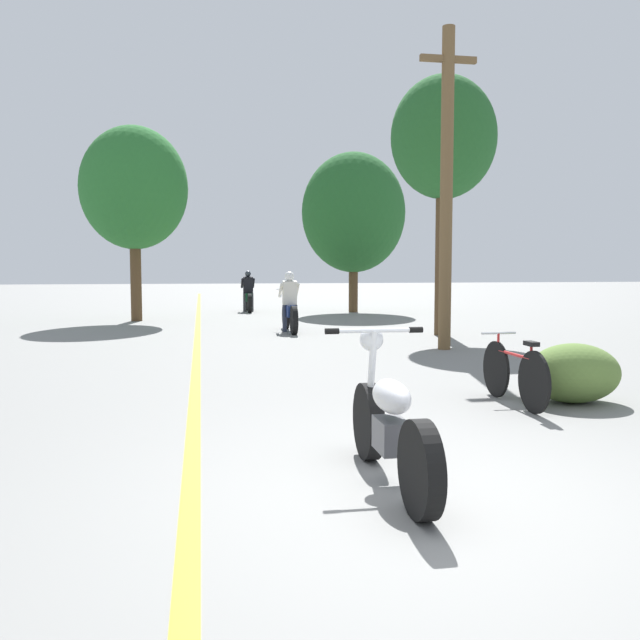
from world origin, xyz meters
TOP-DOWN VIEW (x-y plane):
  - ground_plane at (0.00, 0.00)m, footprint 120.00×120.00m
  - lane_stripe_center at (-1.70, 12.43)m, footprint 0.14×48.00m
  - utility_pole at (3.02, 8.14)m, footprint 1.10×0.24m
  - roadside_tree_right_near at (3.90, 10.73)m, footprint 2.44×2.19m
  - roadside_tree_right_far at (3.66, 18.91)m, footprint 3.61×3.25m
  - roadside_tree_left at (-3.48, 16.23)m, footprint 3.09×2.79m
  - roadside_bush at (2.69, 2.97)m, footprint 1.10×0.88m
  - motorcycle_foreground at (-0.26, 0.47)m, footprint 0.80×1.99m
  - motorcycle_rider_lead at (0.54, 12.22)m, footprint 0.50×2.21m
  - motorcycle_rider_far at (0.05, 19.86)m, footprint 0.50×2.09m
  - bicycle_parked at (1.94, 2.97)m, footprint 0.44×1.65m

SIDE VIEW (x-z plane):
  - ground_plane at x=0.00m, z-range 0.00..0.00m
  - lane_stripe_center at x=-1.70m, z-range 0.00..0.01m
  - roadside_bush at x=2.69m, z-range 0.00..0.70m
  - bicycle_parked at x=1.94m, z-range -0.03..0.77m
  - motorcycle_foreground at x=-0.26m, z-range -0.12..1.00m
  - motorcycle_rider_far at x=0.05m, z-range -0.18..1.26m
  - motorcycle_rider_lead at x=0.54m, z-range -0.18..1.29m
  - utility_pole at x=3.02m, z-range 0.09..6.17m
  - roadside_tree_right_far at x=3.66m, z-range 0.69..6.24m
  - roadside_tree_left at x=-3.48m, z-range 1.03..6.69m
  - roadside_tree_right_near at x=3.90m, z-range 1.51..7.45m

